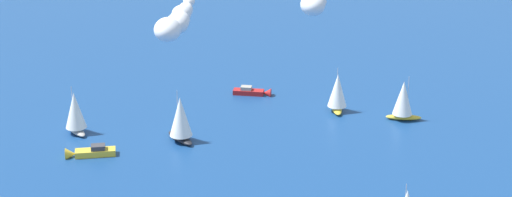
% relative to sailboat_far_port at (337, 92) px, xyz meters
% --- Properties ---
extents(sailboat_far_port, '(7.09, 8.60, 11.29)m').
position_rel_sailboat_far_port_xyz_m(sailboat_far_port, '(0.00, 0.00, 0.00)').
color(sailboat_far_port, gold).
rests_on(sailboat_far_port, ground_plane).
extents(sailboat_offshore, '(8.27, 7.63, 11.36)m').
position_rel_sailboat_far_port_xyz_m(sailboat_offshore, '(9.59, -13.61, 0.03)').
color(sailboat_offshore, gold).
rests_on(sailboat_offshore, ground_plane).
extents(sailboat_ahead, '(5.01, 9.03, 11.61)m').
position_rel_sailboat_far_port_xyz_m(sailboat_ahead, '(-59.67, 25.75, 0.14)').
color(sailboat_ahead, '#9E9993').
rests_on(sailboat_ahead, ground_plane).
extents(motorboat_mid_cluster, '(11.19, 7.54, 3.22)m').
position_rel_sailboat_far_port_xyz_m(motorboat_mid_cluster, '(-62.85, 12.28, -4.29)').
color(motorboat_mid_cluster, gold).
rests_on(motorboat_mid_cluster, ground_plane).
extents(motorboat_outer_ring_b, '(9.09, 8.94, 2.94)m').
position_rel_sailboat_far_port_xyz_m(motorboat_outer_ring_b, '(-10.32, 21.98, -4.36)').
color(motorboat_outer_ring_b, '#B21E1E').
rests_on(motorboat_outer_ring_b, ground_plane).
extents(sailboat_outer_ring_d, '(5.33, 9.60, 12.34)m').
position_rel_sailboat_far_port_xyz_m(sailboat_outer_ring_d, '(-41.85, 7.00, 0.48)').
color(sailboat_outer_ring_d, black).
rests_on(sailboat_outer_ring_d, ground_plane).
extents(smoke_trail_lead, '(18.89, 20.45, 4.05)m').
position_rel_sailboat_far_port_xyz_m(smoke_trail_lead, '(-68.12, -38.55, 38.77)').
color(smoke_trail_lead, silver).
extents(smoke_trail_wingman, '(16.14, 18.46, 4.12)m').
position_rel_sailboat_far_port_xyz_m(smoke_trail_wingman, '(-51.81, -52.02, 42.38)').
color(smoke_trail_wingman, silver).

